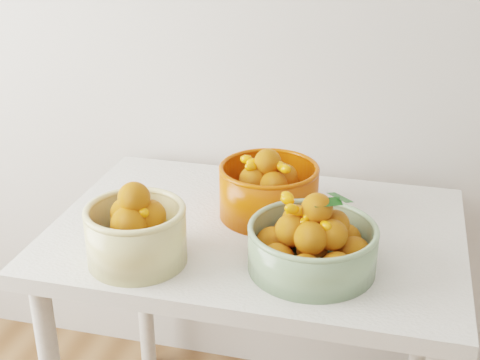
# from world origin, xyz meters

# --- Properties ---
(table) EXTENTS (1.00, 0.70, 0.75)m
(table) POSITION_xyz_m (-0.19, 1.60, 0.65)
(table) COLOR silver
(table) RESTS_ON ground
(bowl_cream) EXTENTS (0.28, 0.28, 0.19)m
(bowl_cream) POSITION_xyz_m (-0.41, 1.38, 0.82)
(bowl_cream) COLOR #D5C684
(bowl_cream) RESTS_ON table
(bowl_green) EXTENTS (0.36, 0.36, 0.18)m
(bowl_green) POSITION_xyz_m (-0.03, 1.45, 0.81)
(bowl_green) COLOR gray
(bowl_green) RESTS_ON table
(bowl_orange) EXTENTS (0.32, 0.32, 0.18)m
(bowl_orange) POSITION_xyz_m (-0.17, 1.67, 0.82)
(bowl_orange) COLOR #C23A05
(bowl_orange) RESTS_ON table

